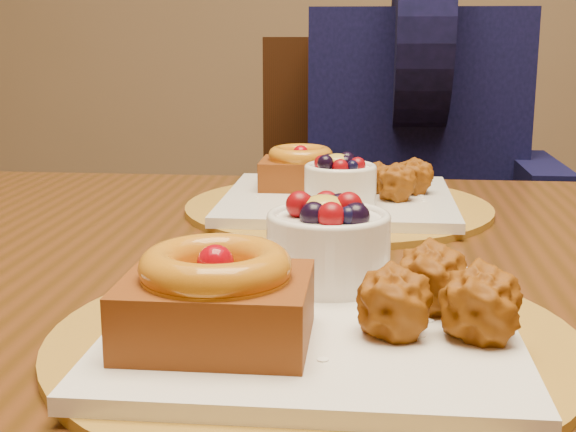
% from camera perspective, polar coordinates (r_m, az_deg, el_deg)
% --- Properties ---
extents(dining_table, '(1.60, 0.90, 0.76)m').
position_cam_1_polar(dining_table, '(0.81, 2.89, -8.33)').
color(dining_table, '#3B220A').
rests_on(dining_table, ground).
extents(place_setting_near, '(0.38, 0.38, 0.09)m').
position_cam_1_polar(place_setting_near, '(0.58, 1.55, -6.20)').
color(place_setting_near, brown).
rests_on(place_setting_near, dining_table).
extents(place_setting_far, '(0.38, 0.38, 0.08)m').
position_cam_1_polar(place_setting_far, '(0.99, 3.46, 1.60)').
color(place_setting_far, brown).
rests_on(place_setting_far, dining_table).
extents(chair_far, '(0.50, 0.50, 0.96)m').
position_cam_1_polar(chair_far, '(1.62, 6.32, -2.81)').
color(chair_far, black).
rests_on(chair_far, ground).
extents(diner, '(0.48, 0.47, 0.78)m').
position_cam_1_polar(diner, '(1.51, 9.12, 7.65)').
color(diner, black).
rests_on(diner, ground).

